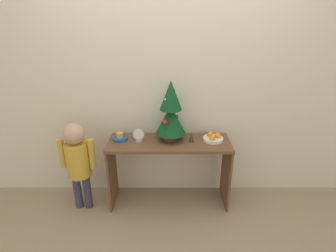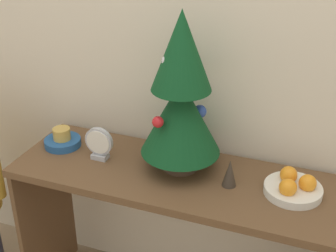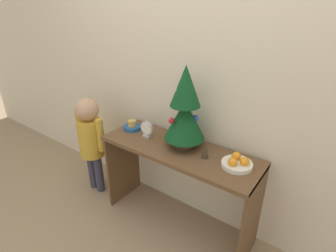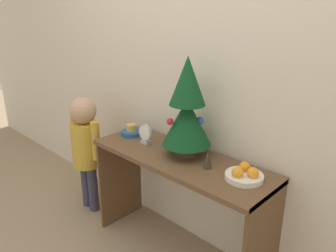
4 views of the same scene
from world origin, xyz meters
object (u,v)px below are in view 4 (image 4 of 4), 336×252
figurine (208,159)px  child_figure (86,142)px  fruit_bowl (244,175)px  desk_clock (145,134)px  singing_bowl (131,132)px  mini_tree (187,109)px

figurine → child_figure: 1.13m
fruit_bowl → desk_clock: bearing=-177.8°
singing_bowl → figurine: 0.71m
singing_bowl → desk_clock: size_ratio=1.11×
singing_bowl → figurine: (0.71, -0.04, 0.03)m
fruit_bowl → child_figure: bearing=-174.7°
fruit_bowl → desk_clock: size_ratio=1.50×
mini_tree → singing_bowl: (-0.51, -0.01, -0.27)m
mini_tree → fruit_bowl: (0.42, -0.02, -0.26)m
fruit_bowl → singing_bowl: size_ratio=1.35×
singing_bowl → figurine: size_ratio=1.43×
fruit_bowl → figurine: size_ratio=1.93×
singing_bowl → desk_clock: (0.19, -0.04, 0.04)m
singing_bowl → child_figure: 0.45m
mini_tree → child_figure: bearing=-170.9°
mini_tree → child_figure: (-0.91, -0.15, -0.42)m
mini_tree → desk_clock: bearing=-170.7°
fruit_bowl → desk_clock: 0.74m
singing_bowl → desk_clock: 0.20m
mini_tree → figurine: (0.20, -0.05, -0.24)m
fruit_bowl → desk_clock: (-0.74, -0.03, 0.04)m
mini_tree → desk_clock: (-0.31, -0.05, -0.23)m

